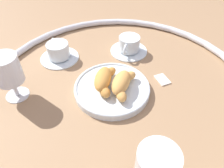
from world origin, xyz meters
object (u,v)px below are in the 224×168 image
(coffee_cup_near, at_px, (58,52))
(juice_glass_right, at_px, (8,72))
(coffee_cup_far, at_px, (129,46))
(juice_glass_left, at_px, (156,168))
(pastry_plate, at_px, (112,88))
(croissant_large, at_px, (104,79))
(croissant_small, at_px, (122,83))
(sugar_packet, at_px, (162,79))

(coffee_cup_near, relative_size, juice_glass_right, 0.97)
(coffee_cup_far, bearing_deg, juice_glass_right, -45.38)
(coffee_cup_near, bearing_deg, juice_glass_left, 42.21)
(juice_glass_right, bearing_deg, juice_glass_left, 64.96)
(pastry_plate, bearing_deg, croissant_large, -94.80)
(croissant_large, height_order, coffee_cup_near, croissant_large)
(croissant_small, height_order, juice_glass_right, juice_glass_right)
(coffee_cup_far, bearing_deg, sugar_packet, 43.71)
(croissant_small, bearing_deg, juice_glass_right, -76.92)
(croissant_small, height_order, sugar_packet, croissant_small)
(croissant_large, bearing_deg, coffee_cup_near, -122.50)
(coffee_cup_near, xyz_separation_m, juice_glass_right, (0.20, -0.05, 0.07))
(croissant_small, xyz_separation_m, juice_glass_left, (0.26, 0.10, 0.05))
(croissant_large, distance_m, croissant_small, 0.06)
(croissant_large, bearing_deg, croissant_small, 85.45)
(croissant_small, distance_m, juice_glass_left, 0.28)
(coffee_cup_far, xyz_separation_m, juice_glass_left, (0.48, 0.11, 0.07))
(pastry_plate, xyz_separation_m, juice_glass_right, (0.07, -0.27, 0.08))
(coffee_cup_near, bearing_deg, sugar_packet, 83.12)
(croissant_large, relative_size, croissant_small, 1.01)
(coffee_cup_near, distance_m, juice_glass_left, 0.53)
(coffee_cup_near, xyz_separation_m, sugar_packet, (0.04, 0.37, -0.02))
(coffee_cup_near, distance_m, coffee_cup_far, 0.25)
(croissant_large, distance_m, juice_glass_right, 0.26)
(juice_glass_right, bearing_deg, pastry_plate, 104.95)
(croissant_small, relative_size, juice_glass_left, 0.97)
(croissant_large, xyz_separation_m, croissant_small, (0.00, 0.05, 0.00))
(coffee_cup_far, bearing_deg, pastry_plate, -5.30)
(pastry_plate, xyz_separation_m, coffee_cup_near, (-0.13, -0.22, 0.01))
(coffee_cup_far, distance_m, sugar_packet, 0.19)
(coffee_cup_near, height_order, juice_glass_left, juice_glass_left)
(pastry_plate, distance_m, coffee_cup_far, 0.22)
(pastry_plate, relative_size, coffee_cup_near, 1.67)
(coffee_cup_near, bearing_deg, croissant_small, 62.80)
(coffee_cup_far, relative_size, juice_glass_left, 0.97)
(pastry_plate, xyz_separation_m, croissant_small, (0.00, 0.03, 0.03))
(juice_glass_left, bearing_deg, pastry_plate, -153.04)
(juice_glass_left, bearing_deg, coffee_cup_near, -137.79)
(coffee_cup_far, bearing_deg, coffee_cup_near, -69.30)
(croissant_small, bearing_deg, croissant_large, -94.55)
(pastry_plate, bearing_deg, croissant_small, 85.66)
(coffee_cup_far, distance_m, juice_glass_left, 0.49)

